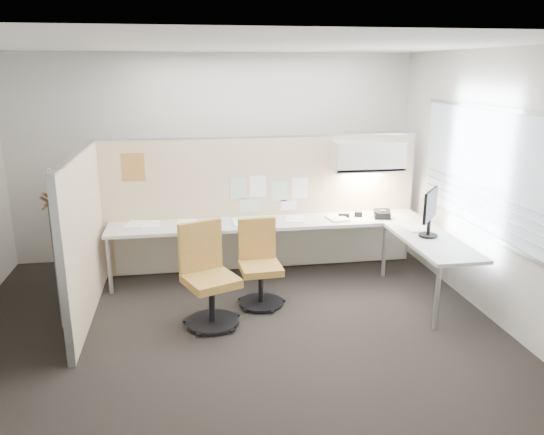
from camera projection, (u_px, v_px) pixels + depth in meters
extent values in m
cube|color=black|center=(232.00, 324.00, 5.58)|extent=(5.50, 4.50, 0.01)
cube|color=white|center=(226.00, 44.00, 4.81)|extent=(5.50, 4.50, 0.01)
cube|color=beige|center=(215.00, 158.00, 7.33)|extent=(5.50, 0.02, 2.80)
cube|color=beige|center=(263.00, 283.00, 3.06)|extent=(5.50, 0.02, 2.80)
cube|color=beige|center=(488.00, 185.00, 5.63)|extent=(0.02, 4.50, 2.80)
cube|color=#97A2B0|center=(487.00, 171.00, 5.58)|extent=(0.01, 2.80, 1.30)
cube|color=beige|center=(262.00, 204.00, 6.94)|extent=(4.10, 0.06, 1.75)
cube|color=beige|center=(84.00, 237.00, 5.58)|extent=(0.06, 2.20, 1.75)
cube|color=beige|center=(269.00, 223.00, 6.68)|extent=(4.00, 0.60, 0.04)
cube|color=beige|center=(433.00, 242.00, 5.97)|extent=(0.60, 1.47, 0.04)
cube|color=beige|center=(266.00, 244.00, 7.04)|extent=(3.90, 0.02, 0.64)
cylinder|color=#A5A8AA|center=(109.00, 266.00, 6.24)|extent=(0.05, 0.05, 0.69)
cylinder|color=#A5A8AA|center=(437.00, 298.00, 5.38)|extent=(0.05, 0.05, 0.69)
cylinder|color=#A5A8AA|center=(384.00, 251.00, 6.77)|extent=(0.05, 0.05, 0.69)
cube|color=beige|center=(368.00, 156.00, 6.78)|extent=(0.90, 0.36, 0.38)
cube|color=#FFEABF|center=(367.00, 172.00, 6.84)|extent=(0.60, 0.06, 0.02)
cube|color=#8CBF8C|center=(239.00, 189.00, 6.80)|extent=(0.21, 0.00, 0.28)
cube|color=white|center=(258.00, 187.00, 6.84)|extent=(0.21, 0.00, 0.28)
cube|color=#8CBF8C|center=(279.00, 191.00, 6.90)|extent=(0.21, 0.00, 0.28)
cube|color=white|center=(300.00, 188.00, 6.93)|extent=(0.21, 0.00, 0.28)
cube|color=#8CBF8C|center=(251.00, 205.00, 6.89)|extent=(0.28, 0.00, 0.18)
cube|color=white|center=(288.00, 205.00, 6.97)|extent=(0.21, 0.00, 0.14)
cube|color=orange|center=(133.00, 167.00, 6.51)|extent=(0.28, 0.00, 0.35)
cylinder|color=black|center=(212.00, 322.00, 5.55)|extent=(0.56, 0.56, 0.03)
cylinder|color=black|center=(212.00, 303.00, 5.49)|extent=(0.06, 0.06, 0.43)
cube|color=tan|center=(211.00, 281.00, 5.42)|extent=(0.65, 0.65, 0.09)
cube|color=tan|center=(200.00, 246.00, 5.53)|extent=(0.46, 0.24, 0.54)
cylinder|color=black|center=(261.00, 302.00, 6.01)|extent=(0.50, 0.50, 0.03)
cylinder|color=black|center=(261.00, 287.00, 5.96)|extent=(0.06, 0.06, 0.39)
cube|color=tan|center=(261.00, 268.00, 5.90)|extent=(0.47, 0.47, 0.08)
cube|color=tan|center=(257.00, 239.00, 6.02)|extent=(0.43, 0.08, 0.48)
cylinder|color=black|center=(428.00, 235.00, 6.07)|extent=(0.22, 0.22, 0.02)
cylinder|color=black|center=(429.00, 228.00, 6.05)|extent=(0.04, 0.04, 0.19)
cube|color=black|center=(431.00, 205.00, 5.98)|extent=(0.35, 0.43, 0.35)
cube|color=black|center=(431.00, 205.00, 5.98)|extent=(0.30, 0.37, 0.30)
cube|color=black|center=(382.00, 214.00, 6.82)|extent=(0.24, 0.23, 0.12)
cylinder|color=black|center=(375.00, 212.00, 6.82)|extent=(0.08, 0.17, 0.04)
cube|color=black|center=(344.00, 216.00, 6.85)|extent=(0.15, 0.07, 0.05)
cube|color=black|center=(358.00, 214.00, 6.89)|extent=(0.11, 0.09, 0.06)
cube|color=silver|center=(56.00, 168.00, 4.50)|extent=(0.14, 0.02, 0.02)
cylinder|color=silver|center=(48.00, 178.00, 4.51)|extent=(0.02, 0.02, 0.14)
cube|color=#AD7F4C|center=(50.00, 193.00, 4.55)|extent=(0.02, 0.46, 0.12)
cube|color=#AD7F4C|center=(48.00, 197.00, 4.58)|extent=(0.02, 0.46, 0.12)
cube|color=#9696A0|center=(56.00, 267.00, 4.68)|extent=(0.01, 0.07, 1.15)
cube|color=white|center=(150.00, 225.00, 6.48)|extent=(0.24, 0.31, 0.03)
cube|color=white|center=(187.00, 223.00, 6.59)|extent=(0.25, 0.32, 0.02)
cube|color=white|center=(242.00, 223.00, 6.55)|extent=(0.24, 0.31, 0.04)
cube|color=white|center=(294.00, 219.00, 6.74)|extent=(0.28, 0.33, 0.02)
cube|color=white|center=(337.00, 218.00, 6.78)|extent=(0.27, 0.33, 0.02)
cube|color=white|center=(414.00, 228.00, 6.36)|extent=(0.27, 0.33, 0.02)
cube|color=white|center=(136.00, 224.00, 6.54)|extent=(0.29, 0.34, 0.01)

